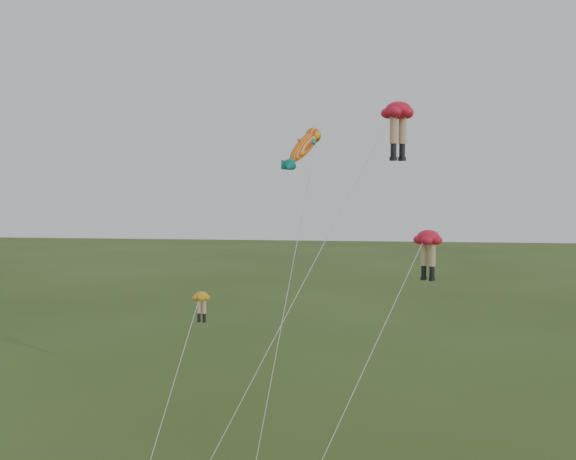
# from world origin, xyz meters

# --- Properties ---
(legs_kite_red_high) EXTENTS (10.68, 10.42, 18.75)m
(legs_kite_red_high) POSITION_xyz_m (6.74, 8.14, 17.92)
(legs_kite_red_high) COLOR red
(legs_kite_red_high) RESTS_ON ground
(legs_kite_red_mid) EXTENTS (7.70, 11.51, 12.40)m
(legs_kite_red_mid) POSITION_xyz_m (8.21, 7.11, 11.66)
(legs_kite_red_mid) COLOR red
(legs_kite_red_mid) RESTS_ON ground
(legs_kite_yellow) EXTENTS (2.10, 7.55, 9.73)m
(legs_kite_yellow) POSITION_xyz_m (-2.25, 3.19, 8.76)
(legs_kite_yellow) COLOR gold
(legs_kite_yellow) RESTS_ON ground
(fish_kite) EXTENTS (2.80, 12.48, 17.95)m
(fish_kite) POSITION_xyz_m (1.95, 9.96, 16.61)
(fish_kite) COLOR yellow
(fish_kite) RESTS_ON ground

